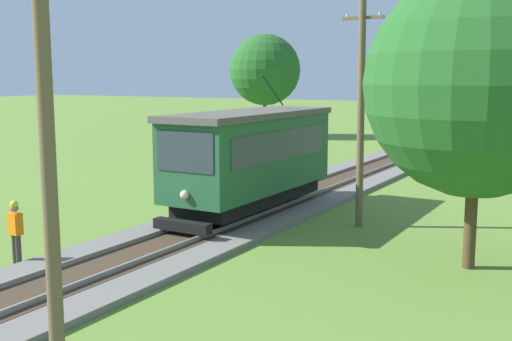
% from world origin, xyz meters
% --- Properties ---
extents(red_tram, '(2.60, 8.54, 4.79)m').
position_xyz_m(red_tram, '(0.00, 20.98, 2.19)').
color(red_tram, '#235633').
rests_on(red_tram, rail_right).
extents(freight_car, '(2.40, 5.20, 2.31)m').
position_xyz_m(freight_car, '(0.00, 47.49, 1.56)').
color(freight_car, slate).
rests_on(freight_car, rail_right).
extents(utility_pole_near_tram, '(1.40, 0.25, 7.69)m').
position_xyz_m(utility_pole_near_tram, '(3.98, 8.22, 3.94)').
color(utility_pole_near_tram, brown).
rests_on(utility_pole_near_tram, ground).
extents(utility_pole_mid, '(1.40, 0.40, 7.87)m').
position_xyz_m(utility_pole_mid, '(3.98, 21.37, 4.03)').
color(utility_pole_mid, brown).
rests_on(utility_pole_mid, ground).
extents(utility_pole_far, '(1.40, 0.31, 8.33)m').
position_xyz_m(utility_pole_far, '(3.98, 32.43, 4.26)').
color(utility_pole_far, brown).
rests_on(utility_pole_far, ground).
extents(utility_pole_distant, '(1.40, 0.54, 8.41)m').
position_xyz_m(utility_pole_distant, '(3.98, 47.15, 4.30)').
color(utility_pole_distant, brown).
rests_on(utility_pole_distant, ground).
extents(gravel_pile, '(2.78, 2.78, 0.88)m').
position_xyz_m(gravel_pile, '(4.15, 48.07, 0.44)').
color(gravel_pile, '#9E998E').
rests_on(gravel_pile, ground).
extents(track_worker, '(0.40, 0.28, 1.78)m').
position_xyz_m(track_worker, '(-2.37, 12.60, 0.98)').
color(track_worker, '#38332D').
rests_on(track_worker, ground).
extents(tree_left_near, '(5.82, 5.82, 7.74)m').
position_xyz_m(tree_left_near, '(8.18, 18.46, 4.83)').
color(tree_left_near, '#4C3823').
rests_on(tree_left_near, ground).
extents(tree_right_near, '(5.95, 5.95, 8.61)m').
position_xyz_m(tree_right_near, '(-14.50, 47.96, 5.63)').
color(tree_right_near, '#4C3823').
rests_on(tree_right_near, ground).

